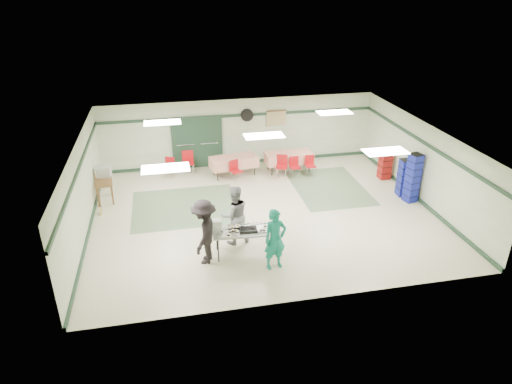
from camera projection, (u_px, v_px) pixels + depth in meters
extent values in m
plane|color=beige|center=(263.00, 213.00, 15.00)|extent=(11.00, 11.00, 0.00)
plane|color=white|center=(264.00, 135.00, 13.83)|extent=(11.00, 11.00, 0.00)
plane|color=beige|center=(240.00, 132.00, 18.38)|extent=(11.00, 0.00, 11.00)
plane|color=beige|center=(306.00, 253.00, 10.44)|extent=(11.00, 0.00, 11.00)
plane|color=beige|center=(81.00, 191.00, 13.41)|extent=(0.00, 9.00, 9.00)
plane|color=beige|center=(422.00, 163.00, 15.41)|extent=(0.00, 9.00, 9.00)
cube|color=#203B29|center=(239.00, 115.00, 18.05)|extent=(11.00, 0.06, 0.10)
cube|color=#203B29|center=(240.00, 162.00, 18.92)|extent=(11.00, 0.06, 0.12)
cube|color=#203B29|center=(79.00, 169.00, 13.12)|extent=(0.06, 9.00, 0.10)
cube|color=#203B29|center=(89.00, 229.00, 13.98)|extent=(0.06, 9.00, 0.12)
cube|color=#203B29|center=(425.00, 143.00, 15.10)|extent=(0.06, 9.00, 0.10)
cube|color=#203B29|center=(416.00, 197.00, 15.96)|extent=(0.06, 9.00, 0.12)
cube|color=#64805D|center=(185.00, 207.00, 15.42)|extent=(3.50, 3.00, 0.01)
cube|color=#64805D|center=(329.00, 187.00, 16.83)|extent=(2.50, 3.50, 0.01)
cube|color=gray|center=(185.00, 143.00, 18.06)|extent=(0.90, 0.06, 2.10)
cube|color=gray|center=(209.00, 142.00, 18.23)|extent=(0.90, 0.06, 2.10)
cube|color=#203B29|center=(197.00, 143.00, 18.13)|extent=(2.00, 0.03, 2.15)
cylinder|color=black|center=(247.00, 115.00, 18.08)|extent=(0.50, 0.10, 0.50)
cube|color=tan|center=(276.00, 118.00, 18.39)|extent=(0.80, 0.02, 0.60)
cube|color=#9E9E99|center=(246.00, 231.00, 12.55)|extent=(1.91, 0.86, 0.04)
cylinder|color=black|center=(218.00, 251.00, 12.33)|extent=(0.04, 0.04, 0.72)
cylinder|color=black|center=(277.00, 246.00, 12.55)|extent=(0.04, 0.04, 0.72)
cylinder|color=black|center=(217.00, 239.00, 12.87)|extent=(0.04, 0.04, 0.72)
cylinder|color=black|center=(273.00, 235.00, 13.09)|extent=(0.04, 0.04, 0.72)
cube|color=silver|center=(268.00, 228.00, 12.62)|extent=(0.64, 0.50, 0.02)
cube|color=silver|center=(240.00, 229.00, 12.56)|extent=(0.64, 0.50, 0.02)
cube|color=silver|center=(229.00, 233.00, 12.34)|extent=(0.63, 0.49, 0.02)
cube|color=black|center=(248.00, 230.00, 12.47)|extent=(0.50, 0.33, 0.08)
cube|color=white|center=(217.00, 226.00, 12.39)|extent=(0.26, 0.24, 0.35)
imported|color=#12806D|center=(275.00, 239.00, 11.91)|extent=(0.69, 0.53, 1.71)
imported|color=gray|center=(234.00, 215.00, 13.04)|extent=(0.96, 0.80, 1.78)
imported|color=black|center=(204.00, 232.00, 12.13)|extent=(1.03, 1.34, 1.84)
cube|color=red|center=(289.00, 153.00, 17.93)|extent=(1.86, 0.85, 0.05)
cube|color=red|center=(289.00, 158.00, 18.01)|extent=(1.86, 0.87, 0.40)
cylinder|color=black|center=(272.00, 167.00, 17.66)|extent=(0.04, 0.04, 0.72)
cylinder|color=black|center=(309.00, 163.00, 17.98)|extent=(0.04, 0.04, 0.72)
cylinder|color=black|center=(268.00, 161.00, 18.20)|extent=(0.04, 0.04, 0.72)
cylinder|color=black|center=(304.00, 158.00, 18.52)|extent=(0.04, 0.04, 0.72)
cube|color=red|center=(234.00, 157.00, 17.53)|extent=(1.90, 1.06, 0.05)
cube|color=red|center=(234.00, 162.00, 17.61)|extent=(1.91, 1.08, 0.40)
cylinder|color=black|center=(218.00, 172.00, 17.20)|extent=(0.04, 0.04, 0.72)
cylinder|color=black|center=(255.00, 167.00, 17.68)|extent=(0.04, 0.04, 0.72)
cylinder|color=black|center=(213.00, 166.00, 17.70)|extent=(0.04, 0.04, 0.72)
cylinder|color=black|center=(249.00, 161.00, 18.19)|extent=(0.04, 0.04, 0.72)
cube|color=red|center=(295.00, 167.00, 17.51)|extent=(0.39, 0.39, 0.04)
cube|color=red|center=(294.00, 161.00, 17.57)|extent=(0.37, 0.06, 0.37)
cylinder|color=silver|center=(293.00, 174.00, 17.44)|extent=(0.02, 0.02, 0.39)
cylinder|color=silver|center=(300.00, 173.00, 17.51)|extent=(0.02, 0.02, 0.39)
cylinder|color=silver|center=(290.00, 171.00, 17.70)|extent=(0.02, 0.02, 0.39)
cylinder|color=silver|center=(297.00, 170.00, 17.77)|extent=(0.02, 0.02, 0.39)
cube|color=red|center=(282.00, 167.00, 17.39)|extent=(0.53, 0.53, 0.04)
cube|color=red|center=(282.00, 160.00, 17.46)|extent=(0.41, 0.18, 0.42)
cylinder|color=silver|center=(277.00, 174.00, 17.37)|extent=(0.02, 0.02, 0.44)
cylinder|color=silver|center=(285.00, 175.00, 17.33)|extent=(0.02, 0.02, 0.44)
cylinder|color=silver|center=(277.00, 171.00, 17.66)|extent=(0.02, 0.02, 0.44)
cylinder|color=silver|center=(286.00, 171.00, 17.62)|extent=(0.02, 0.02, 0.44)
cube|color=red|center=(310.00, 166.00, 17.62)|extent=(0.37, 0.37, 0.04)
cube|color=red|center=(309.00, 160.00, 17.68)|extent=(0.37, 0.04, 0.37)
cylinder|color=silver|center=(308.00, 173.00, 17.56)|extent=(0.02, 0.02, 0.39)
cylinder|color=silver|center=(315.00, 172.00, 17.61)|extent=(0.02, 0.02, 0.39)
cylinder|color=silver|center=(305.00, 170.00, 17.82)|extent=(0.02, 0.02, 0.39)
cylinder|color=silver|center=(313.00, 169.00, 17.87)|extent=(0.02, 0.02, 0.39)
cube|color=red|center=(236.00, 171.00, 17.09)|extent=(0.51, 0.51, 0.04)
cube|color=red|center=(234.00, 165.00, 17.12)|extent=(0.37, 0.19, 0.39)
cylinder|color=silver|center=(235.00, 179.00, 16.99)|extent=(0.02, 0.02, 0.41)
cylinder|color=silver|center=(242.00, 177.00, 17.15)|extent=(0.02, 0.02, 0.41)
cylinder|color=silver|center=(231.00, 176.00, 17.22)|extent=(0.02, 0.02, 0.41)
cylinder|color=silver|center=(238.00, 175.00, 17.38)|extent=(0.02, 0.02, 0.41)
cube|color=red|center=(188.00, 163.00, 17.68)|extent=(0.44, 0.44, 0.04)
cube|color=red|center=(188.00, 156.00, 17.75)|extent=(0.44, 0.05, 0.44)
cylinder|color=silver|center=(184.00, 171.00, 17.61)|extent=(0.02, 0.02, 0.46)
cylinder|color=silver|center=(193.00, 171.00, 17.66)|extent=(0.02, 0.02, 0.46)
cylinder|color=silver|center=(184.00, 168.00, 17.92)|extent=(0.02, 0.02, 0.46)
cylinder|color=silver|center=(193.00, 167.00, 17.97)|extent=(0.02, 0.02, 0.46)
cube|color=red|center=(169.00, 168.00, 17.39)|extent=(0.50, 0.50, 0.04)
cube|color=red|center=(170.00, 162.00, 17.45)|extent=(0.36, 0.19, 0.38)
cylinder|color=silver|center=(164.00, 175.00, 17.38)|extent=(0.02, 0.02, 0.40)
cylinder|color=silver|center=(171.00, 175.00, 17.33)|extent=(0.02, 0.02, 0.40)
cylinder|color=silver|center=(167.00, 172.00, 17.65)|extent=(0.02, 0.02, 0.40)
cylinder|color=silver|center=(174.00, 172.00, 17.59)|extent=(0.02, 0.02, 0.40)
cube|color=#19229A|center=(413.00, 178.00, 15.44)|extent=(0.45, 0.45, 1.74)
cube|color=maroon|center=(385.00, 166.00, 17.35)|extent=(0.41, 0.41, 1.05)
cube|color=#19229A|center=(405.00, 178.00, 15.96)|extent=(0.44, 0.44, 1.34)
cube|color=brown|center=(103.00, 182.00, 15.51)|extent=(0.68, 0.95, 0.05)
cube|color=brown|center=(98.00, 197.00, 15.29)|extent=(0.05, 0.05, 0.70)
cube|color=brown|center=(112.00, 195.00, 15.43)|extent=(0.05, 0.05, 0.70)
cube|color=brown|center=(98.00, 188.00, 15.92)|extent=(0.05, 0.05, 0.70)
cube|color=brown|center=(111.00, 187.00, 16.05)|extent=(0.05, 0.05, 0.70)
cube|color=#A5A5A0|center=(104.00, 171.00, 15.82)|extent=(0.48, 0.43, 0.36)
cylinder|color=brown|center=(98.00, 192.00, 14.70)|extent=(0.07, 0.23, 1.45)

